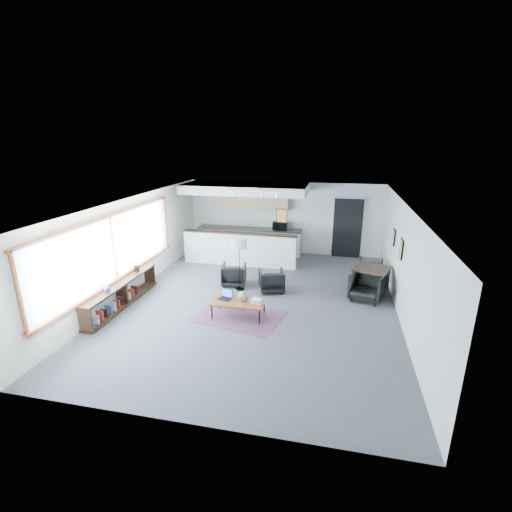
% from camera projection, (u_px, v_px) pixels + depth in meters
% --- Properties ---
extents(room, '(7.02, 9.02, 2.62)m').
position_uv_depth(room, '(257.00, 254.00, 9.35)').
color(room, '#48484A').
rests_on(room, ground).
extents(window, '(0.10, 5.95, 1.66)m').
position_uv_depth(window, '(113.00, 250.00, 9.18)').
color(window, '#8CBFFF').
rests_on(window, room).
extents(console, '(0.35, 3.00, 0.80)m').
position_uv_depth(console, '(121.00, 295.00, 9.35)').
color(console, black).
rests_on(console, floor).
extents(kitchenette, '(4.20, 1.96, 2.60)m').
position_uv_depth(kitchenette, '(246.00, 219.00, 13.02)').
color(kitchenette, white).
rests_on(kitchenette, floor).
extents(doorway, '(1.10, 0.12, 2.15)m').
position_uv_depth(doorway, '(347.00, 228.00, 13.06)').
color(doorway, black).
rests_on(doorway, room).
extents(track_light, '(1.60, 0.07, 0.15)m').
position_uv_depth(track_light, '(254.00, 193.00, 11.14)').
color(track_light, silver).
rests_on(track_light, room).
extents(wall_art_lower, '(0.03, 0.38, 0.48)m').
position_uv_depth(wall_art_lower, '(401.00, 249.00, 8.94)').
color(wall_art_lower, black).
rests_on(wall_art_lower, room).
extents(wall_art_upper, '(0.03, 0.34, 0.44)m').
position_uv_depth(wall_art_upper, '(394.00, 237.00, 10.17)').
color(wall_art_upper, black).
rests_on(wall_art_upper, room).
extents(kilim_rug, '(2.27, 1.77, 0.01)m').
position_uv_depth(kilim_rug, '(239.00, 316.00, 8.93)').
color(kilim_rug, '#532D41').
rests_on(kilim_rug, floor).
extents(coffee_table, '(1.24, 0.67, 0.41)m').
position_uv_depth(coffee_table, '(238.00, 302.00, 8.81)').
color(coffee_table, brown).
rests_on(coffee_table, floor).
extents(laptop, '(0.36, 0.32, 0.22)m').
position_uv_depth(laptop, '(226.00, 296.00, 8.94)').
color(laptop, black).
rests_on(laptop, coffee_table).
extents(ceramic_pot, '(0.23, 0.23, 0.23)m').
position_uv_depth(ceramic_pot, '(243.00, 296.00, 8.80)').
color(ceramic_pot, gray).
rests_on(ceramic_pot, coffee_table).
extents(book_stack, '(0.32, 0.28, 0.09)m').
position_uv_depth(book_stack, '(257.00, 301.00, 8.72)').
color(book_stack, silver).
rests_on(book_stack, coffee_table).
extents(coaster, '(0.13, 0.13, 0.01)m').
position_uv_depth(coaster, '(240.00, 305.00, 8.61)').
color(coaster, '#E5590C').
rests_on(coaster, coffee_table).
extents(armchair_left, '(0.75, 0.71, 0.69)m').
position_uv_depth(armchair_left, '(234.00, 274.00, 10.74)').
color(armchair_left, black).
rests_on(armchair_left, floor).
extents(armchair_right, '(0.82, 0.79, 0.69)m').
position_uv_depth(armchair_right, '(271.00, 280.00, 10.30)').
color(armchair_right, black).
rests_on(armchair_right, floor).
extents(floor_lamp, '(0.57, 0.57, 1.52)m').
position_uv_depth(floor_lamp, '(239.00, 245.00, 10.10)').
color(floor_lamp, black).
rests_on(floor_lamp, floor).
extents(dining_table, '(1.12, 1.12, 0.75)m').
position_uv_depth(dining_table, '(372.00, 270.00, 10.04)').
color(dining_table, black).
rests_on(dining_table, floor).
extents(dining_chair_near, '(0.86, 0.83, 0.71)m').
position_uv_depth(dining_chair_near, '(367.00, 287.00, 9.76)').
color(dining_chair_near, black).
rests_on(dining_chair_near, floor).
extents(dining_chair_far, '(0.62, 0.59, 0.59)m').
position_uv_depth(dining_chair_far, '(370.00, 270.00, 11.18)').
color(dining_chair_far, black).
rests_on(dining_chair_far, floor).
extents(microwave, '(0.52, 0.30, 0.34)m').
position_uv_depth(microwave, '(280.00, 225.00, 13.29)').
color(microwave, black).
rests_on(microwave, kitchenette).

